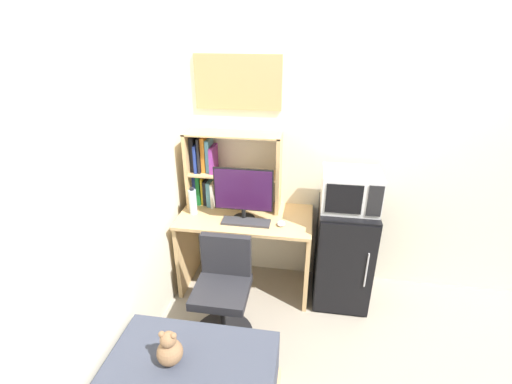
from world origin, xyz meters
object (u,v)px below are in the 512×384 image
mini_fridge (343,254)px  wall_corkboard (238,82)px  keyboard (246,222)px  desk_chair (223,295)px  computer_mouse (281,224)px  monitor (243,193)px  microwave (351,190)px  hutch_bookshelf (219,168)px  water_bottle (193,201)px  teddy_bear (170,350)px

mini_fridge → wall_corkboard: bearing=163.3°
keyboard → desk_chair: (-0.10, -0.47, -0.40)m
computer_mouse → mini_fridge: mini_fridge is taller
monitor → desk_chair: 0.84m
computer_mouse → microwave: bearing=13.1°
computer_mouse → wall_corkboard: size_ratio=0.11×
hutch_bookshelf → water_bottle: 0.38m
computer_mouse → microwave: microwave is taller
wall_corkboard → desk_chair: bearing=-87.6°
desk_chair → computer_mouse: bearing=50.2°
monitor → microwave: same height
computer_mouse → microwave: 0.63m
mini_fridge → wall_corkboard: size_ratio=1.25×
teddy_bear → water_bottle: bearing=101.4°
teddy_bear → wall_corkboard: bearing=86.4°
computer_mouse → wall_corkboard: bearing=136.0°
computer_mouse → water_bottle: water_bottle is taller
hutch_bookshelf → teddy_bear: (0.07, -1.50, -0.56)m
microwave → teddy_bear: size_ratio=1.98×
keyboard → computer_mouse: computer_mouse is taller
keyboard → microwave: microwave is taller
monitor → wall_corkboard: wall_corkboard is taller
monitor → teddy_bear: size_ratio=2.17×
microwave → wall_corkboard: bearing=163.5°
mini_fridge → microwave: microwave is taller
mini_fridge → hutch_bookshelf: bearing=170.8°
teddy_bear → computer_mouse: bearing=65.8°
desk_chair → wall_corkboard: 1.73m
keyboard → desk_chair: size_ratio=0.49×
keyboard → wall_corkboard: bearing=107.8°
mini_fridge → water_bottle: bearing=-178.7°
monitor → microwave: size_ratio=1.10×
monitor → water_bottle: bearing=175.5°
computer_mouse → desk_chair: (-0.40, -0.47, -0.41)m
monitor → keyboard: monitor is taller
water_bottle → wall_corkboard: bearing=42.0°
monitor → water_bottle: 0.48m
desk_chair → water_bottle: bearing=124.9°
hutch_bookshelf → computer_mouse: (0.60, -0.31, -0.34)m
wall_corkboard → teddy_bear: bearing=-93.6°
hutch_bookshelf → microwave: hutch_bookshelf is taller
water_bottle → computer_mouse: bearing=-6.7°
hutch_bookshelf → computer_mouse: hutch_bookshelf is taller
hutch_bookshelf → microwave: bearing=-9.1°
microwave → teddy_bear: 1.77m
computer_mouse → desk_chair: bearing=-129.8°
monitor → microwave: bearing=4.6°
water_bottle → mini_fridge: size_ratio=0.27×
monitor → keyboard: (0.03, -0.06, -0.24)m
hutch_bookshelf → keyboard: bearing=-46.1°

